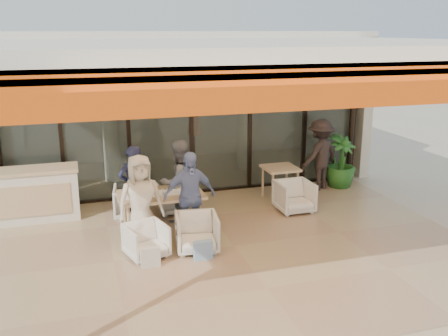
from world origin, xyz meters
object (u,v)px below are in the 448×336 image
at_px(chair_near_left, 146,239).
at_px(chair_near_right, 197,231).
at_px(dining_table, 160,196).
at_px(diner_cream, 141,201).
at_px(diner_grey, 179,181).
at_px(side_chair, 294,195).
at_px(diner_navy, 134,187).
at_px(chair_far_right, 174,197).
at_px(host_counter, 29,195).
at_px(chair_far_left, 132,200).
at_px(potted_palm, 341,162).
at_px(side_table, 280,172).
at_px(standing_woman, 320,155).
at_px(diner_periwinkle, 189,196).

bearing_deg(chair_near_left, chair_near_right, -16.18).
distance_m(dining_table, diner_cream, 0.62).
relative_size(diner_grey, side_chair, 2.25).
bearing_deg(diner_grey, diner_navy, -21.99).
xyz_separation_m(chair_far_right, diner_cream, (-0.84, -1.40, 0.46)).
height_order(dining_table, side_chair, dining_table).
bearing_deg(host_counter, diner_navy, -23.98).
xyz_separation_m(host_counter, chair_far_right, (2.72, -0.34, -0.20)).
bearing_deg(dining_table, host_counter, 150.82).
height_order(diner_navy, diner_grey, diner_grey).
bearing_deg(chair_far_left, potted_palm, -166.29).
relative_size(chair_near_right, side_table, 0.94).
height_order(host_counter, side_table, host_counter).
xyz_separation_m(dining_table, chair_far_right, (0.43, 0.94, -0.36)).
height_order(chair_far_right, side_table, side_table).
distance_m(dining_table, diner_navy, 0.61).
bearing_deg(potted_palm, standing_woman, -178.60).
relative_size(diner_cream, side_chair, 2.25).
relative_size(chair_far_left, diner_navy, 0.45).
relative_size(side_chair, potted_palm, 0.57).
relative_size(diner_periwinkle, potted_palm, 1.28).
height_order(chair_near_left, side_chair, side_chair).
height_order(dining_table, chair_far_right, dining_table).
bearing_deg(dining_table, diner_navy, 132.85).
bearing_deg(diner_navy, potted_palm, -179.10).
xyz_separation_m(chair_far_left, chair_near_left, (0.00, -1.90, -0.04)).
height_order(host_counter, chair_near_left, host_counter).
xyz_separation_m(dining_table, diner_cream, (-0.41, -0.46, 0.11)).
height_order(diner_navy, diner_cream, diner_cream).
bearing_deg(chair_near_right, diner_navy, 128.55).
bearing_deg(side_chair, side_table, 89.12).
height_order(host_counter, diner_navy, diner_navy).
distance_m(host_counter, side_chair, 5.15).
height_order(host_counter, side_chair, host_counter).
relative_size(diner_navy, side_table, 2.08).
xyz_separation_m(host_counter, chair_near_right, (2.72, -2.24, -0.18)).
distance_m(chair_near_right, potted_palm, 4.70).
xyz_separation_m(chair_far_right, standing_woman, (3.48, 0.49, 0.49)).
distance_m(diner_navy, side_chair, 3.20).
xyz_separation_m(diner_grey, potted_palm, (4.03, 1.00, -0.17)).
height_order(standing_woman, potted_palm, standing_woman).
bearing_deg(host_counter, chair_far_right, -7.05).
height_order(diner_grey, potted_palm, diner_grey).
bearing_deg(chair_near_right, chair_far_left, 121.44).
bearing_deg(chair_near_left, side_chair, 4.85).
distance_m(chair_far_left, side_table, 3.18).
xyz_separation_m(side_table, side_chair, (0.00, -0.75, -0.28)).
bearing_deg(host_counter, chair_far_left, -10.15).
bearing_deg(side_chair, chair_near_right, -153.25).
xyz_separation_m(diner_grey, side_table, (2.33, 0.57, -0.16)).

